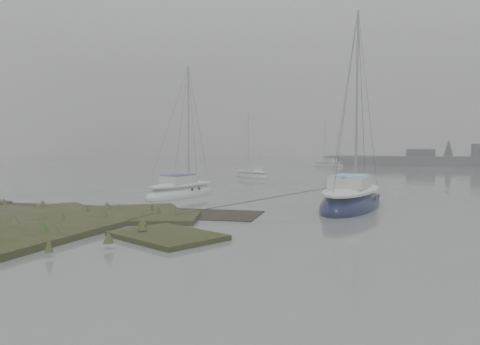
% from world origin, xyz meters
% --- Properties ---
extents(ground, '(160.00, 160.00, 0.00)m').
position_xyz_m(ground, '(0.00, 30.00, 0.00)').
color(ground, slate).
rests_on(ground, ground).
extents(sailboat_main, '(3.22, 7.62, 10.45)m').
position_xyz_m(sailboat_main, '(5.38, 9.07, 0.32)').
color(sailboat_main, '#0C1333').
rests_on(sailboat_main, ground).
extents(sailboat_white, '(3.11, 6.23, 8.42)m').
position_xyz_m(sailboat_white, '(-4.76, 11.02, 0.26)').
color(sailboat_white, silver).
rests_on(sailboat_white, ground).
extents(sailboat_far_a, '(4.66, 4.08, 6.63)m').
position_xyz_m(sailboat_far_a, '(-5.90, 28.25, 0.21)').
color(sailboat_far_a, silver).
rests_on(sailboat_far_a, ground).
extents(sailboat_far_c, '(5.44, 4.39, 7.55)m').
position_xyz_m(sailboat_far_c, '(-2.65, 54.25, 0.23)').
color(sailboat_far_c, '#B1B6BA').
rests_on(sailboat_far_c, ground).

